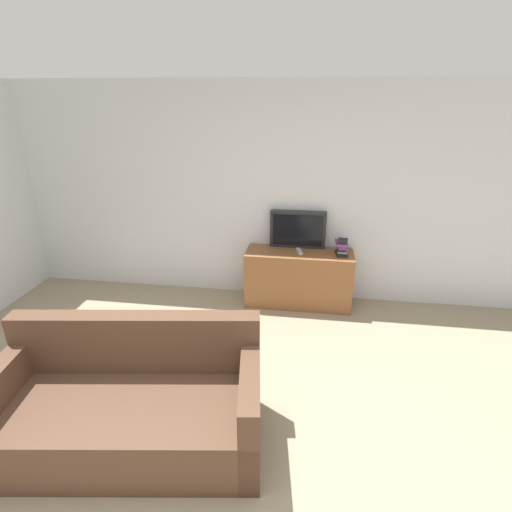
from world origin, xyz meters
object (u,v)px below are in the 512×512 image
at_px(tv_stand, 298,278).
at_px(couch, 131,407).
at_px(television, 298,229).
at_px(book_stack, 342,247).
at_px(remote_on_stand, 299,251).

bearing_deg(tv_stand, couch, -116.14).
bearing_deg(television, book_stack, -17.23).
xyz_separation_m(tv_stand, book_stack, (0.49, 0.01, 0.44)).
height_order(tv_stand, television, television).
height_order(couch, book_stack, couch).
bearing_deg(tv_stand, television, 102.84).
distance_m(tv_stand, television, 0.60).
relative_size(television, remote_on_stand, 3.72).
height_order(couch, remote_on_stand, couch).
distance_m(tv_stand, book_stack, 0.65).
distance_m(tv_stand, remote_on_stand, 0.36).
height_order(television, remote_on_stand, television).
distance_m(book_stack, remote_on_stand, 0.50).
xyz_separation_m(tv_stand, remote_on_stand, (-0.00, 0.00, 0.36)).
bearing_deg(couch, book_stack, 46.93).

